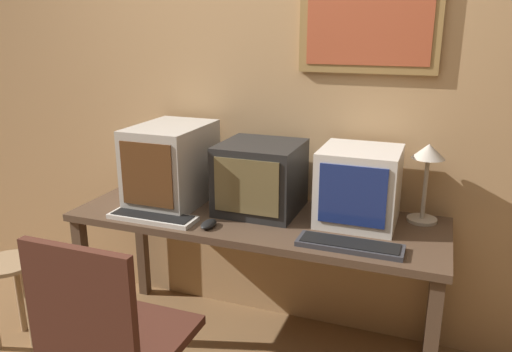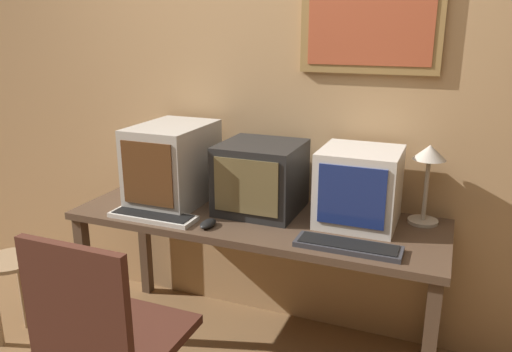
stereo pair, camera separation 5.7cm
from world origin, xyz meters
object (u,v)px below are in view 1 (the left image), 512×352
(mouse_near_keyboard, at_px, (209,224))
(side_stool, at_px, (11,284))
(monitor_left, at_px, (172,164))
(monitor_center, at_px, (260,177))
(desk_clock, at_px, (130,178))
(monitor_right, at_px, (359,186))
(desk_lamp, at_px, (427,164))
(keyboard_main, at_px, (153,217))
(keyboard_side, at_px, (350,245))

(mouse_near_keyboard, distance_m, side_stool, 1.17)
(monitor_left, height_order, monitor_center, monitor_left)
(desk_clock, distance_m, side_stool, 0.83)
(side_stool, bearing_deg, monitor_right, 17.23)
(desk_clock, relative_size, desk_lamp, 0.36)
(monitor_right, relative_size, keyboard_main, 0.83)
(monitor_right, distance_m, keyboard_side, 0.36)
(monitor_center, bearing_deg, monitor_left, -174.33)
(monitor_left, bearing_deg, desk_lamp, 7.94)
(desk_lamp, bearing_deg, monitor_center, -170.69)
(monitor_center, xyz_separation_m, desk_clock, (-0.82, 0.05, -0.11))
(keyboard_side, bearing_deg, desk_clock, 165.43)
(desk_lamp, bearing_deg, desk_clock, -177.10)
(monitor_center, bearing_deg, side_stool, -157.12)
(keyboard_side, relative_size, side_stool, 0.94)
(monitor_left, bearing_deg, monitor_center, 5.67)
(monitor_left, xyz_separation_m, keyboard_main, (0.04, -0.27, -0.20))
(monitor_left, bearing_deg, keyboard_side, -14.14)
(monitor_right, distance_m, side_stool, 1.88)
(keyboard_main, distance_m, desk_clock, 0.52)
(monitor_right, distance_m, desk_clock, 1.31)
(side_stool, bearing_deg, keyboard_side, 7.07)
(mouse_near_keyboard, bearing_deg, keyboard_side, 0.61)
(monitor_left, xyz_separation_m, monitor_center, (0.48, 0.05, -0.03))
(monitor_left, height_order, side_stool, monitor_left)
(keyboard_side, distance_m, desk_clock, 1.38)
(keyboard_main, xyz_separation_m, mouse_near_keyboard, (0.30, 0.01, 0.00))
(keyboard_main, distance_m, desk_lamp, 1.34)
(keyboard_side, bearing_deg, mouse_near_keyboard, -179.39)
(monitor_right, xyz_separation_m, mouse_near_keyboard, (-0.64, -0.32, -0.16))
(monitor_left, relative_size, mouse_near_keyboard, 4.19)
(monitor_center, distance_m, keyboard_main, 0.57)
(monitor_left, xyz_separation_m, desk_lamp, (1.27, 0.18, 0.08))
(keyboard_side, distance_m, desk_lamp, 0.58)
(monitor_left, relative_size, monitor_right, 1.33)
(mouse_near_keyboard, xyz_separation_m, desk_lamp, (0.93, 0.43, 0.27))
(mouse_near_keyboard, bearing_deg, desk_clock, 152.22)
(keyboard_side, bearing_deg, desk_lamp, 57.67)
(keyboard_main, distance_m, mouse_near_keyboard, 0.30)
(desk_clock, bearing_deg, monitor_left, -15.84)
(desk_clock, bearing_deg, side_stool, -125.47)
(keyboard_main, height_order, mouse_near_keyboard, mouse_near_keyboard)
(mouse_near_keyboard, relative_size, desk_clock, 0.85)
(monitor_right, height_order, desk_clock, monitor_right)
(monitor_center, distance_m, desk_clock, 0.83)
(mouse_near_keyboard, height_order, desk_clock, desk_clock)
(monitor_right, xyz_separation_m, desk_lamp, (0.29, 0.11, 0.11))
(keyboard_side, distance_m, mouse_near_keyboard, 0.66)
(monitor_center, height_order, keyboard_side, monitor_center)
(keyboard_side, xyz_separation_m, mouse_near_keyboard, (-0.66, -0.01, 0.00))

